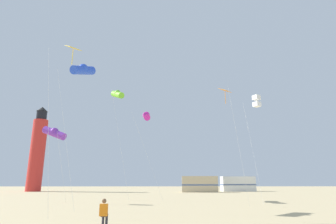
# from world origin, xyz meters

# --- Properties ---
(kite_flyer_standing) EXTENTS (0.34, 0.51, 1.16)m
(kite_flyer_standing) POSITION_xyz_m (-1.31, 6.31, 0.61)
(kite_flyer_standing) COLOR orange
(kite_flyer_standing) RESTS_ON ground
(kite_box_white) EXTENTS (1.63, 1.80, 10.11)m
(kite_box_white) POSITION_xyz_m (10.53, 18.79, 9.52)
(kite_box_white) COLOR silver
(kite_box_white) RESTS_ON ground
(kite_tube_blue) EXTENTS (2.64, 3.12, 11.38)m
(kite_tube_blue) POSITION_xyz_m (-5.15, 14.07, 10.67)
(kite_tube_blue) COLOR silver
(kite_tube_blue) RESTS_ON ground
(kite_diamond_gold) EXTENTS (2.23, 2.23, 10.89)m
(kite_diamond_gold) POSITION_xyz_m (-4.85, 10.29, 10.20)
(kite_diamond_gold) COLOR silver
(kite_diamond_gold) RESTS_ON ground
(kite_diamond_orange) EXTENTS (2.07, 2.07, 9.81)m
(kite_diamond_orange) POSITION_xyz_m (6.80, 15.81, 9.20)
(kite_diamond_orange) COLOR silver
(kite_diamond_orange) RESTS_ON ground
(kite_tube_magenta) EXTENTS (3.44, 3.24, 9.85)m
(kite_tube_magenta) POSITION_xyz_m (-0.53, 23.72, 9.14)
(kite_tube_magenta) COLOR silver
(kite_tube_magenta) RESTS_ON ground
(kite_tube_lime) EXTENTS (2.73, 2.99, 12.31)m
(kite_tube_lime) POSITION_xyz_m (-3.87, 23.33, 11.60)
(kite_tube_lime) COLOR silver
(kite_tube_lime) RESTS_ON ground
(kite_tube_violet) EXTENTS (2.73, 2.22, 7.14)m
(kite_tube_violet) POSITION_xyz_m (-9.11, 19.53, 6.44)
(kite_tube_violet) COLOR silver
(kite_tube_violet) RESTS_ON ground
(lighthouse_distant) EXTENTS (2.80, 2.80, 16.80)m
(lighthouse_distant) POSITION_xyz_m (-23.43, 48.24, 7.84)
(lighthouse_distant) COLOR red
(lighthouse_distant) RESTS_ON ground
(rv_van_tan) EXTENTS (6.57, 2.73, 2.80)m
(rv_van_tan) POSITION_xyz_m (8.11, 44.31, 1.39)
(rv_van_tan) COLOR #C6B28C
(rv_van_tan) RESTS_ON ground
(rv_van_white) EXTENTS (6.54, 2.62, 2.80)m
(rv_van_white) POSITION_xyz_m (16.12, 48.01, 1.39)
(rv_van_white) COLOR white
(rv_van_white) RESTS_ON ground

